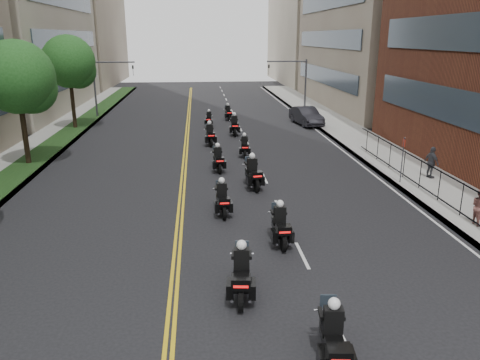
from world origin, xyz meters
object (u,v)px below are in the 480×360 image
object	(u,v)px
motorcycle_8	(210,135)
pedestrian_b	(480,207)
motorcycle_10	(209,120)
motorcycle_6	(218,160)
motorcycle_5	(253,174)
motorcycle_2	(241,275)
motorcycle_4	(222,200)
motorcycle_11	(228,113)
motorcycle_1	(333,340)
motorcycle_7	(245,147)
motorcycle_9	(234,126)
motorcycle_3	(280,227)
parked_sedan	(306,116)
pedestrian_c	(432,162)

from	to	relation	value
motorcycle_8	pedestrian_b	world-z (taller)	motorcycle_8
motorcycle_8	pedestrian_b	xyz separation A→B (m)	(10.86, -16.87, 0.21)
motorcycle_10	motorcycle_6	bearing A→B (deg)	-84.32
motorcycle_5	motorcycle_8	size ratio (longest dim) A/B	1.04
motorcycle_2	motorcycle_6	bearing A→B (deg)	96.62
motorcycle_4	motorcycle_11	distance (m)	25.31
motorcycle_10	pedestrian_b	world-z (taller)	pedestrian_b
motorcycle_1	motorcycle_11	distance (m)	35.79
motorcycle_6	motorcycle_7	distance (m)	3.98
motorcycle_9	pedestrian_b	xyz separation A→B (m)	(8.75, -20.41, 0.19)
pedestrian_b	motorcycle_3	bearing A→B (deg)	93.34
motorcycle_10	parked_sedan	xyz separation A→B (m)	(8.92, 0.03, 0.20)
motorcycle_5	motorcycle_9	bearing A→B (deg)	82.23
pedestrian_c	motorcycle_10	bearing A→B (deg)	18.87
motorcycle_1	motorcycle_6	size ratio (longest dim) A/B	1.06
motorcycle_1	motorcycle_4	distance (m)	10.77
motorcycle_3	pedestrian_c	world-z (taller)	pedestrian_c
motorcycle_4	motorcycle_6	bearing A→B (deg)	85.62
motorcycle_2	parked_sedan	distance (m)	30.35
parked_sedan	motorcycle_2	bearing A→B (deg)	-115.39
motorcycle_4	pedestrian_b	bearing A→B (deg)	-16.70
motorcycle_2	motorcycle_9	bearing A→B (deg)	92.33
motorcycle_10	motorcycle_4	bearing A→B (deg)	-84.88
motorcycle_2	parked_sedan	bearing A→B (deg)	79.69
motorcycle_11	pedestrian_c	world-z (taller)	pedestrian_c
motorcycle_3	pedestrian_b	world-z (taller)	motorcycle_3
motorcycle_1	motorcycle_10	world-z (taller)	motorcycle_1
motorcycle_3	motorcycle_9	size ratio (longest dim) A/B	0.94
parked_sedan	pedestrian_b	world-z (taller)	pedestrian_b
motorcycle_6	motorcycle_9	size ratio (longest dim) A/B	0.91
motorcycle_11	pedestrian_c	bearing A→B (deg)	-69.42
motorcycle_11	pedestrian_b	size ratio (longest dim) A/B	1.41
motorcycle_4	motorcycle_7	bearing A→B (deg)	75.67
parked_sedan	pedestrian_c	bearing A→B (deg)	-89.01
motorcycle_5	motorcycle_8	world-z (taller)	motorcycle_5
motorcycle_1	motorcycle_4	bearing A→B (deg)	107.85
motorcycle_2	motorcycle_7	xyz separation A→B (m)	(1.89, 17.84, -0.10)
motorcycle_10	parked_sedan	bearing A→B (deg)	5.30
motorcycle_4	motorcycle_10	bearing A→B (deg)	86.77
motorcycle_10	motorcycle_11	distance (m)	3.88
motorcycle_8	motorcycle_11	distance (m)	11.13
motorcycle_6	pedestrian_b	distance (m)	14.41
motorcycle_4	motorcycle_11	size ratio (longest dim) A/B	1.05
motorcycle_7	motorcycle_9	world-z (taller)	motorcycle_9
motorcycle_6	motorcycle_10	world-z (taller)	motorcycle_6
motorcycle_11	pedestrian_b	xyz separation A→B (m)	(8.78, -27.81, 0.29)
motorcycle_9	pedestrian_b	size ratio (longest dim) A/B	1.62
motorcycle_1	pedestrian_c	bearing A→B (deg)	62.69
motorcycle_1	pedestrian_b	world-z (taller)	motorcycle_1
motorcycle_7	motorcycle_11	bearing A→B (deg)	93.88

